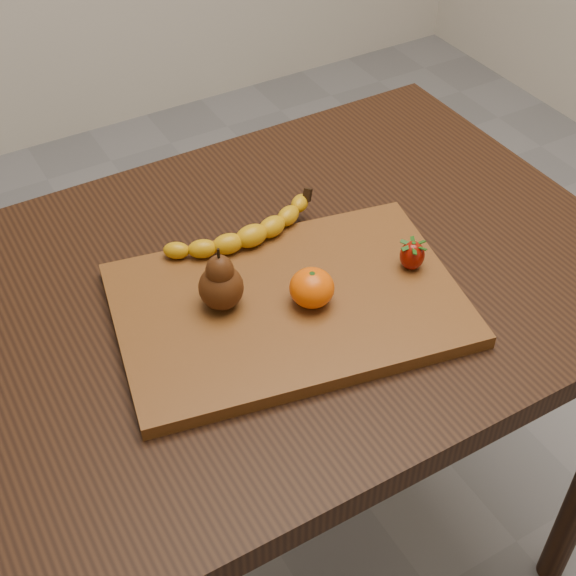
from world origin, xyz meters
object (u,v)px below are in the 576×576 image
mandarin (312,288)px  cutting_board (288,305)px  table (277,326)px  pear (220,278)px

mandarin → cutting_board: bearing=140.4°
table → cutting_board: cutting_board is taller
pear → mandarin: (0.10, -0.06, -0.02)m
table → cutting_board: bearing=-106.4°
cutting_board → table: bearing=84.9°
table → cutting_board: size_ratio=2.22×
cutting_board → mandarin: bearing=-28.3°
table → cutting_board: 0.13m
cutting_board → mandarin: (0.02, -0.02, 0.04)m
table → cutting_board: (-0.02, -0.07, 0.11)m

